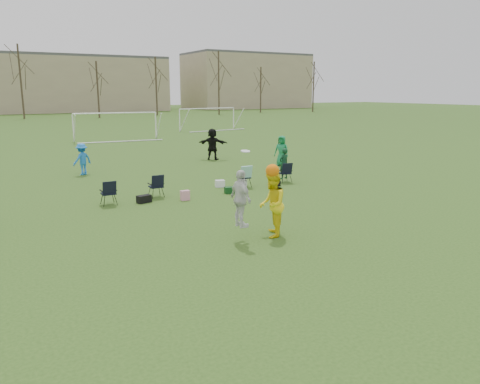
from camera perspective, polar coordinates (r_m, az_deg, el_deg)
ground at (r=13.20m, az=5.14°, el=-7.03°), size 260.00×260.00×0.00m
fielder_blue at (r=25.95m, az=-18.69°, el=3.81°), size 1.23×1.04×1.66m
fielder_green_far at (r=27.75m, az=5.10°, el=5.03°), size 0.96×1.04×1.78m
fielder_black at (r=30.13m, az=-3.38°, el=5.86°), size 1.82×1.64×2.01m
center_contest at (r=13.90m, az=2.77°, el=-1.19°), size 1.88×1.23×2.70m
sideline_setup at (r=20.77m, az=-2.65°, el=1.57°), size 9.25×1.98×1.64m
goal_mid at (r=43.73m, az=-14.92°, el=8.66°), size 7.40×0.63×2.46m
goal_right at (r=53.54m, az=-3.97°, el=9.62°), size 7.35×1.14×2.46m
tree_line at (r=80.40m, az=-24.84°, el=11.67°), size 110.28×3.28×11.40m
building_row at (r=107.13m, az=-22.66°, el=12.21°), size 126.00×16.00×13.00m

